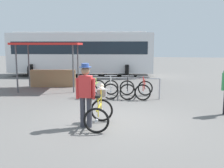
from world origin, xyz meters
TOP-DOWN VIEW (x-y plane):
  - ground_plane at (0.00, 0.00)m, footprint 80.00×80.00m
  - bike_rack_rail at (-0.21, 3.17)m, footprint 3.21×0.12m
  - racked_bike_lime at (-1.37, 3.33)m, footprint 0.78×1.15m
  - racked_bike_white at (-0.67, 3.34)m, footprint 0.82×1.20m
  - racked_bike_black at (0.03, 3.36)m, footprint 0.80×1.19m
  - racked_bike_red at (0.73, 3.37)m, footprint 0.72×1.12m
  - featured_bicycle at (-0.31, -0.55)m, footprint 0.74×1.23m
  - person_with_featured_bike at (-0.64, -0.76)m, footprint 0.53×0.32m
  - bus_distant at (-4.04, 10.59)m, footprint 10.21×4.09m
  - market_stall at (-4.06, 5.09)m, footprint 3.45×2.81m

SIDE VIEW (x-z plane):
  - ground_plane at x=0.00m, z-range 0.00..0.00m
  - racked_bike_white at x=-0.67m, z-range -0.12..0.86m
  - racked_bike_black at x=0.03m, z-range -0.12..0.86m
  - racked_bike_lime at x=-1.37m, z-range -0.12..0.85m
  - racked_bike_red at x=0.73m, z-range -0.12..0.85m
  - featured_bicycle at x=-0.31m, z-range -0.06..1.03m
  - bike_rack_rail at x=-0.21m, z-range 0.23..1.10m
  - person_with_featured_bike at x=-0.64m, z-range 0.09..1.81m
  - market_stall at x=-4.06m, z-range 0.24..2.54m
  - bus_distant at x=-4.04m, z-range 0.20..3.28m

